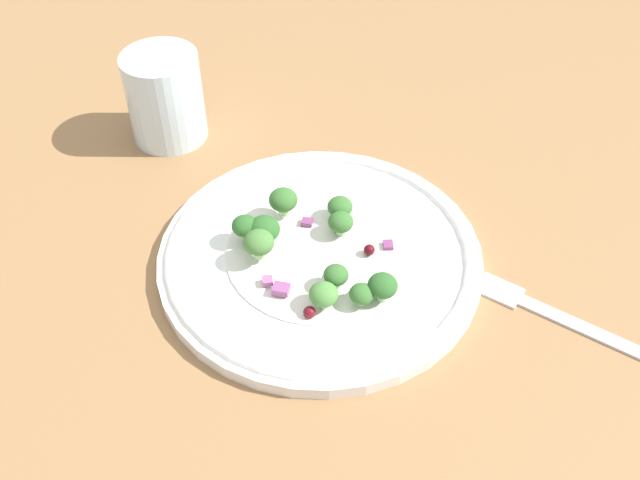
% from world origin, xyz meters
% --- Properties ---
extents(ground_plane, '(1.80, 1.80, 0.02)m').
position_xyz_m(ground_plane, '(0.00, 0.00, -0.01)').
color(ground_plane, olive).
extents(plate, '(0.28, 0.28, 0.02)m').
position_xyz_m(plate, '(-0.02, 0.01, 0.01)').
color(plate, white).
rests_on(plate, ground_plane).
extents(dressing_pool, '(0.16, 0.16, 0.00)m').
position_xyz_m(dressing_pool, '(-0.02, 0.01, 0.01)').
color(dressing_pool, white).
rests_on(dressing_pool, plate).
extents(broccoli_floret_0, '(0.02, 0.02, 0.02)m').
position_xyz_m(broccoli_floret_0, '(-0.04, 0.05, 0.03)').
color(broccoli_floret_0, '#ADD18E').
rests_on(broccoli_floret_0, plate).
extents(broccoli_floret_1, '(0.03, 0.03, 0.03)m').
position_xyz_m(broccoli_floret_1, '(-0.06, -0.02, 0.03)').
color(broccoli_floret_1, '#9EC684').
rests_on(broccoli_floret_1, plate).
extents(broccoli_floret_2, '(0.03, 0.03, 0.03)m').
position_xyz_m(broccoli_floret_2, '(-0.04, -0.04, 0.04)').
color(broccoli_floret_2, '#9EC684').
rests_on(broccoli_floret_2, plate).
extents(broccoli_floret_3, '(0.02, 0.02, 0.02)m').
position_xyz_m(broccoli_floret_3, '(0.05, 0.02, 0.03)').
color(broccoli_floret_3, '#9EC684').
rests_on(broccoli_floret_3, plate).
extents(broccoli_floret_4, '(0.02, 0.02, 0.02)m').
position_xyz_m(broccoli_floret_4, '(0.02, -0.01, 0.03)').
color(broccoli_floret_4, '#8EB77A').
rests_on(broccoli_floret_4, plate).
extents(broccoli_floret_5, '(0.02, 0.02, 0.02)m').
position_xyz_m(broccoli_floret_5, '(0.05, -0.00, 0.03)').
color(broccoli_floret_5, '#9EC684').
rests_on(broccoli_floret_5, plate).
extents(broccoli_floret_6, '(0.02, 0.02, 0.02)m').
position_xyz_m(broccoli_floret_6, '(-0.03, 0.04, 0.03)').
color(broccoli_floret_6, '#9EC684').
rests_on(broccoli_floret_6, plate).
extents(broccoli_floret_7, '(0.02, 0.02, 0.02)m').
position_xyz_m(broccoli_floret_7, '(0.03, -0.03, 0.03)').
color(broccoli_floret_7, '#ADD18E').
rests_on(broccoli_floret_7, plate).
extents(broccoli_floret_8, '(0.02, 0.02, 0.02)m').
position_xyz_m(broccoli_floret_8, '(-0.07, -0.04, 0.03)').
color(broccoli_floret_8, '#9EC684').
rests_on(broccoli_floret_8, plate).
extents(broccoli_floret_9, '(0.03, 0.03, 0.03)m').
position_xyz_m(broccoli_floret_9, '(-0.07, 0.01, 0.03)').
color(broccoli_floret_9, '#9EC684').
rests_on(broccoli_floret_9, plate).
extents(cranberry_0, '(0.01, 0.01, 0.01)m').
position_xyz_m(cranberry_0, '(0.03, -0.04, 0.02)').
color(cranberry_0, maroon).
rests_on(cranberry_0, plate).
extents(cranberry_1, '(0.01, 0.01, 0.01)m').
position_xyz_m(cranberry_1, '(0.01, 0.00, 0.02)').
color(cranberry_1, maroon).
rests_on(cranberry_1, plate).
extents(cranberry_2, '(0.01, 0.01, 0.01)m').
position_xyz_m(cranberry_2, '(0.01, 0.04, 0.02)').
color(cranberry_2, '#4C0A14').
rests_on(cranberry_2, plate).
extents(onion_bit_0, '(0.01, 0.01, 0.00)m').
position_xyz_m(onion_bit_0, '(-0.05, 0.02, 0.02)').
color(onion_bit_0, '#843D75').
rests_on(onion_bit_0, plate).
extents(onion_bit_1, '(0.01, 0.01, 0.00)m').
position_xyz_m(onion_bit_1, '(0.01, 0.06, 0.02)').
color(onion_bit_1, '#843D75').
rests_on(onion_bit_1, plate).
extents(onion_bit_2, '(0.01, 0.01, 0.00)m').
position_xyz_m(onion_bit_2, '(-0.01, -0.05, 0.02)').
color(onion_bit_2, '#A35B93').
rests_on(onion_bit_2, plate).
extents(onion_bit_3, '(0.02, 0.02, 0.01)m').
position_xyz_m(onion_bit_3, '(-0.00, -0.04, 0.02)').
color(onion_bit_3, '#934C84').
rests_on(onion_bit_3, plate).
extents(fork, '(0.18, 0.08, 0.01)m').
position_xyz_m(fork, '(0.16, 0.13, 0.00)').
color(fork, silver).
rests_on(fork, ground_plane).
extents(water_glass, '(0.08, 0.08, 0.09)m').
position_xyz_m(water_glass, '(-0.26, -0.01, 0.05)').
color(water_glass, silver).
rests_on(water_glass, ground_plane).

